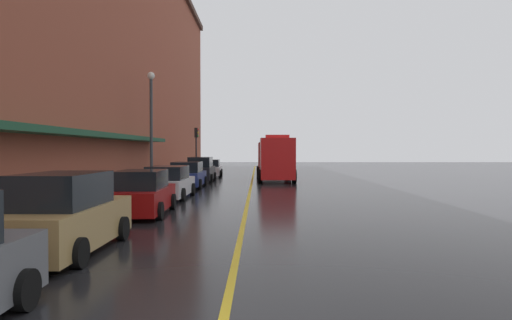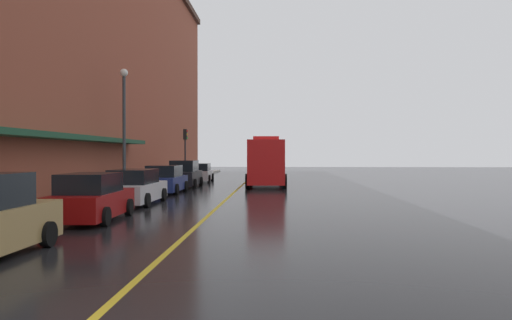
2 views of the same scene
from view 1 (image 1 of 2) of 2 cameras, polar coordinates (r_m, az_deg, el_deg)
ground_plane at (r=30.41m, az=-0.63°, el=-3.26°), size 112.00×112.00×0.00m
sidewalk_left at (r=31.13m, az=-12.13°, el=-3.05°), size 2.40×70.00×0.15m
lane_center_stripe at (r=30.41m, az=-0.63°, el=-3.26°), size 0.16×70.00×0.01m
brick_building_left at (r=33.18m, az=-25.10°, el=13.64°), size 13.04×64.00×19.15m
parked_car_1 at (r=11.58m, az=-22.94°, el=-6.53°), size 1.98×4.62×1.90m
parked_car_2 at (r=17.39m, az=-14.26°, el=-4.18°), size 2.13×4.56×1.67m
parked_car_3 at (r=22.92m, az=-11.02°, el=-2.88°), size 2.17×4.81×1.62m
parked_car_4 at (r=29.15m, az=-8.67°, el=-1.94°), size 2.13×4.42×1.66m
parked_car_5 at (r=34.48m, az=-7.01°, el=-1.28°), size 2.05×4.43×1.87m
parked_car_6 at (r=40.71m, az=-5.84°, el=-1.07°), size 2.23×4.74×1.54m
fire_truck at (r=35.98m, az=2.38°, el=0.12°), size 2.93×9.51×3.50m
parking_meter_0 at (r=34.62m, az=-9.41°, el=-0.96°), size 0.14×0.18×1.33m
parking_meter_1 at (r=16.63m, az=-20.32°, el=-3.52°), size 0.14×0.18×1.33m
street_lamp_left at (r=27.83m, az=-13.14°, el=5.34°), size 0.44×0.44×6.94m
traffic_light_near at (r=42.17m, az=-7.58°, el=2.30°), size 0.38×0.36×4.30m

